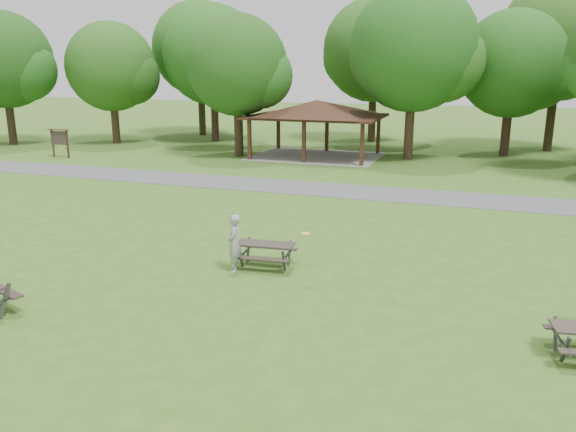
{
  "coord_description": "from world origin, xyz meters",
  "views": [
    {
      "loc": [
        6.67,
        -12.21,
        5.88
      ],
      "look_at": [
        1.0,
        4.0,
        1.3
      ],
      "focal_mm": 35.0,
      "sensor_mm": 36.0,
      "label": 1
    }
  ],
  "objects": [
    {
      "name": "notice_board",
      "position": [
        -20.0,
        18.0,
        1.31
      ],
      "size": [
        1.6,
        0.3,
        1.88
      ],
      "color": "#3C2415",
      "rests_on": "ground"
    },
    {
      "name": "tree_deep_a",
      "position": [
        -16.9,
        32.53,
        7.13
      ],
      "size": [
        8.4,
        8.0,
        11.38
      ],
      "color": "black",
      "rests_on": "ground"
    },
    {
      "name": "tree_deep_b",
      "position": [
        -1.9,
        33.03,
        6.89
      ],
      "size": [
        8.4,
        8.0,
        11.13
      ],
      "color": "#2F2014",
      "rests_on": "ground"
    },
    {
      "name": "tree_row_f",
      "position": [
        8.09,
        28.53,
        5.84
      ],
      "size": [
        7.35,
        7.0,
        9.55
      ],
      "color": "black",
      "rests_on": "ground"
    },
    {
      "name": "frisbee_thrower",
      "position": [
        -0.02,
        2.09,
        0.87
      ],
      "size": [
        0.6,
        0.73,
        1.73
      ],
      "primitive_type": "imported",
      "rotation": [
        0.0,
        0.0,
        -1.23
      ],
      "color": "#98989B",
      "rests_on": "ground"
    },
    {
      "name": "tree_row_d",
      "position": [
        -8.92,
        22.53,
        5.77
      ],
      "size": [
        6.93,
        6.6,
        9.27
      ],
      "color": "black",
      "rests_on": "ground"
    },
    {
      "name": "asphalt_path",
      "position": [
        0.0,
        14.0,
        0.01
      ],
      "size": [
        120.0,
        3.2,
        0.02
      ],
      "primitive_type": "cube",
      "color": "#4D4D4F",
      "rests_on": "ground"
    },
    {
      "name": "frisbee_in_flight",
      "position": [
        2.25,
        1.88,
        1.45
      ],
      "size": [
        0.26,
        0.26,
        0.02
      ],
      "color": "yellow",
      "rests_on": "ground"
    },
    {
      "name": "picnic_table_middle",
      "position": [
        0.7,
        2.79,
        0.55
      ],
      "size": [
        1.85,
        1.54,
        0.75
      ],
      "color": "#2E2721",
      "rests_on": "ground"
    },
    {
      "name": "tree_row_a",
      "position": [
        -27.91,
        22.03,
        6.15
      ],
      "size": [
        7.56,
        7.2,
        9.97
      ],
      "color": "black",
      "rests_on": "ground"
    },
    {
      "name": "tree_row_b",
      "position": [
        -20.92,
        25.53,
        5.67
      ],
      "size": [
        7.14,
        6.8,
        9.28
      ],
      "color": "#312116",
      "rests_on": "ground"
    },
    {
      "name": "pavilion",
      "position": [
        -4.0,
        24.0,
        3.06
      ],
      "size": [
        8.6,
        7.01,
        3.76
      ],
      "color": "#382114",
      "rests_on": "ground"
    },
    {
      "name": "tree_row_e",
      "position": [
        2.1,
        25.03,
        6.78
      ],
      "size": [
        8.4,
        8.0,
        11.02
      ],
      "color": "#332216",
      "rests_on": "ground"
    },
    {
      "name": "tree_row_c",
      "position": [
        -13.9,
        29.03,
        6.54
      ],
      "size": [
        8.19,
        7.8,
        10.67
      ],
      "color": "black",
      "rests_on": "ground"
    },
    {
      "name": "tree_deep_c",
      "position": [
        11.1,
        32.03,
        7.44
      ],
      "size": [
        8.82,
        8.4,
        11.9
      ],
      "color": "black",
      "rests_on": "ground"
    },
    {
      "name": "ground",
      "position": [
        0.0,
        0.0,
        0.0
      ],
      "size": [
        160.0,
        160.0,
        0.0
      ],
      "primitive_type": "plane",
      "color": "#365E1B",
      "rests_on": "ground"
    }
  ]
}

